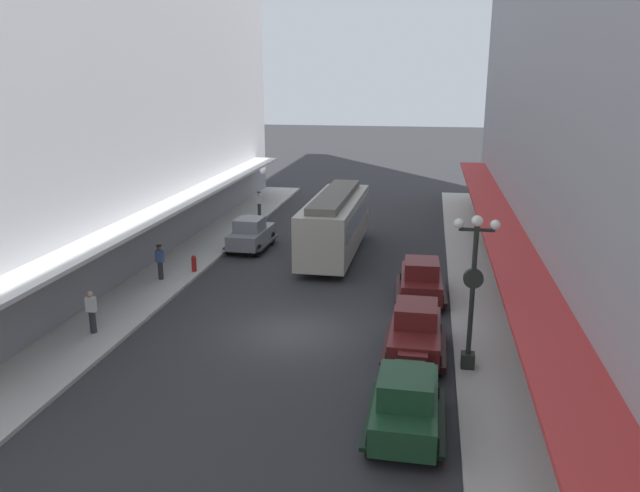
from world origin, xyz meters
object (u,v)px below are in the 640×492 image
Objects in this scene: lamp_post_with_clock at (473,286)px; pedestrian_2 at (259,203)px; fire_hydrant at (194,263)px; pedestrian_0 at (477,228)px; pedestrian_1 at (92,312)px; parked_car_3 at (251,233)px; parked_car_2 at (415,330)px; parked_car_1 at (406,401)px; parked_car_0 at (421,279)px; pedestrian_3 at (160,262)px; streetcar at (335,221)px.

lamp_post_with_clock reaches higher than pedestrian_2.
pedestrian_0 is (14.11, 7.95, 0.45)m from fire_hydrant.
pedestrian_2 is at bearing 87.76° from pedestrian_1.
parked_car_3 reaches higher than pedestrian_0.
parked_car_2 is at bearing 2.10° from pedestrian_1.
parked_car_1 is 0.99× the size of parked_car_3.
parked_car_0 is 2.58× the size of pedestrian_0.
pedestrian_1 is (-0.96, -7.85, 0.43)m from fire_hydrant.
parked_car_3 is 6.82m from pedestrian_3.
parked_car_3 is (-9.47, 12.27, 0.00)m from parked_car_2.
parked_car_0 is at bearing -107.50° from pedestrian_0.
streetcar is (4.81, -0.35, 0.96)m from parked_car_3.
fire_hydrant is at bearing -144.58° from streetcar.
pedestrian_0 is at bearing -18.25° from pedestrian_2.
parked_car_0 is at bearing 89.10° from parked_car_2.
lamp_post_with_clock is 13.86m from pedestrian_1.
fire_hydrant is at bearing -107.41° from parked_car_3.
parked_car_2 is 13.48m from pedestrian_3.
parked_car_0 is 0.83× the size of lamp_post_with_clock.
streetcar is 11.76× the size of fire_hydrant.
pedestrian_3 is (-7.44, -5.94, -0.89)m from streetcar.
parked_car_0 is 12.18m from pedestrian_3.
parked_car_0 and parked_car_1 have the same top height.
parked_car_2 is 2.61× the size of pedestrian_1.
streetcar is 5.77× the size of pedestrian_2.
parked_car_1 is at bearing -42.34° from pedestrian_3.
parked_car_2 is at bearing 88.56° from parked_car_1.
pedestrian_3 reaches higher than pedestrian_1.
pedestrian_1 is at bearing -133.63° from pedestrian_0.
pedestrian_2 is (-1.68, 7.80, 0.07)m from parked_car_3.
pedestrian_2 is at bearing 102.14° from parked_car_3.
pedestrian_1 is at bearing 159.17° from parked_car_1.
parked_car_0 and parked_car_3 have the same top height.
pedestrian_1 is 0.98× the size of pedestrian_2.
parked_car_3 is 2.62× the size of pedestrian_1.
parked_car_1 is 4.88m from lamp_post_with_clock.
pedestrian_2 is 14.13m from pedestrian_3.
streetcar is at bearing -156.08° from pedestrian_0.
parked_car_0 is at bearing -51.83° from pedestrian_2.
fire_hydrant is 0.49× the size of pedestrian_0.
pedestrian_2 is at bearing 86.16° from pedestrian_3.
streetcar reaches higher than parked_car_3.
fire_hydrant is (-10.99, 7.41, -0.38)m from parked_car_2.
streetcar is 5.77× the size of pedestrian_0.
fire_hydrant is 0.50× the size of pedestrian_1.
parked_car_2 is 15.67m from pedestrian_0.
pedestrian_2 is at bearing 90.70° from fire_hydrant.
pedestrian_3 is (-2.62, -6.30, 0.07)m from parked_car_3.
streetcar is 5.77× the size of pedestrian_3.
pedestrian_2 reaches higher than fire_hydrant.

